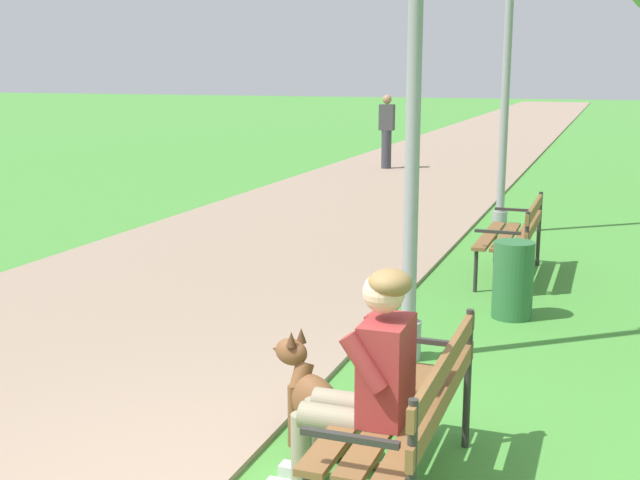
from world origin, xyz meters
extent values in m
cube|color=gray|center=(-2.56, 24.00, 0.02)|extent=(4.35, 60.00, 0.04)
cube|color=brown|center=(0.27, 0.69, 0.45)|extent=(0.14, 1.50, 0.04)
cube|color=brown|center=(0.45, 0.69, 0.45)|extent=(0.14, 1.50, 0.04)
cube|color=brown|center=(0.62, 0.69, 0.45)|extent=(0.14, 1.50, 0.04)
cube|color=brown|center=(0.73, 0.69, 0.59)|extent=(0.04, 1.50, 0.11)
cube|color=brown|center=(0.73, 0.69, 0.77)|extent=(0.04, 1.50, 0.11)
cylinder|color=#2D2B28|center=(0.25, 1.38, 0.23)|extent=(0.04, 0.04, 0.45)
cylinder|color=#2D2B28|center=(0.73, 1.38, 0.43)|extent=(0.04, 0.04, 0.85)
cube|color=#2D2B28|center=(0.45, 1.38, 0.63)|extent=(0.45, 0.04, 0.03)
cube|color=#2D2B28|center=(0.45, 0.00, 0.63)|extent=(0.45, 0.04, 0.03)
cube|color=brown|center=(0.23, 5.55, 0.45)|extent=(0.14, 1.50, 0.04)
cube|color=brown|center=(0.41, 5.55, 0.45)|extent=(0.14, 1.50, 0.04)
cube|color=brown|center=(0.58, 5.55, 0.45)|extent=(0.14, 1.50, 0.04)
cube|color=brown|center=(0.69, 5.55, 0.59)|extent=(0.04, 1.50, 0.11)
cube|color=brown|center=(0.69, 5.55, 0.77)|extent=(0.04, 1.50, 0.11)
cylinder|color=#2D2B28|center=(0.21, 6.24, 0.23)|extent=(0.04, 0.04, 0.45)
cylinder|color=#2D2B28|center=(0.69, 6.24, 0.43)|extent=(0.04, 0.04, 0.85)
cube|color=#2D2B28|center=(0.41, 6.24, 0.63)|extent=(0.45, 0.04, 0.03)
cylinder|color=#2D2B28|center=(0.21, 4.86, 0.23)|extent=(0.04, 0.04, 0.45)
cylinder|color=#2D2B28|center=(0.69, 4.86, 0.43)|extent=(0.04, 0.04, 0.85)
cube|color=#2D2B28|center=(0.41, 4.86, 0.63)|extent=(0.45, 0.04, 0.03)
cylinder|color=gray|center=(0.24, 0.70, 0.47)|extent=(0.42, 0.14, 0.14)
cylinder|color=gray|center=(0.03, 0.70, 0.24)|extent=(0.11, 0.11, 0.47)
cube|color=silver|center=(-0.05, 0.70, 0.04)|extent=(0.24, 0.09, 0.07)
cylinder|color=gray|center=(0.24, 0.50, 0.47)|extent=(0.42, 0.14, 0.14)
cylinder|color=gray|center=(0.03, 0.50, 0.24)|extent=(0.11, 0.11, 0.47)
cube|color=maroon|center=(0.45, 0.60, 0.73)|extent=(0.22, 0.36, 0.52)
cylinder|color=maroon|center=(0.39, 0.80, 0.83)|extent=(0.25, 0.09, 0.30)
cylinder|color=maroon|center=(0.39, 0.40, 0.83)|extent=(0.25, 0.09, 0.30)
sphere|color=beige|center=(0.43, 0.60, 1.13)|extent=(0.21, 0.21, 0.21)
ellipsoid|color=olive|center=(0.46, 0.60, 1.18)|extent=(0.22, 0.23, 0.14)
ellipsoid|color=brown|center=(0.04, 1.01, 0.16)|extent=(0.43, 0.38, 0.32)
ellipsoid|color=brown|center=(-0.10, 1.06, 0.29)|extent=(0.54, 0.37, 0.48)
ellipsoid|color=#4C2D19|center=(-0.05, 1.04, 0.32)|extent=(0.40, 0.29, 0.27)
cylinder|color=brown|center=(-0.20, 1.16, 0.19)|extent=(0.06, 0.06, 0.38)
cylinder|color=brown|center=(-0.24, 1.04, 0.19)|extent=(0.06, 0.06, 0.38)
cylinder|color=brown|center=(-0.20, 1.09, 0.43)|extent=(0.16, 0.19, 0.19)
ellipsoid|color=brown|center=(-0.28, 1.12, 0.56)|extent=(0.25, 0.20, 0.16)
cone|color=#4C2D19|center=(-0.37, 1.15, 0.55)|extent=(0.12, 0.12, 0.09)
cone|color=#4C2D19|center=(-0.23, 1.15, 0.66)|extent=(0.06, 0.06, 0.09)
cone|color=#4C2D19|center=(-0.25, 1.06, 0.66)|extent=(0.06, 0.06, 0.09)
cylinder|color=brown|center=(0.23, 0.95, 0.03)|extent=(0.28, 0.13, 0.04)
cylinder|color=gray|center=(0.04, 2.74, 0.15)|extent=(0.20, 0.20, 0.30)
cylinder|color=gray|center=(0.04, 2.74, 1.78)|extent=(0.11, 0.11, 3.55)
cylinder|color=gray|center=(0.01, 8.01, 0.15)|extent=(0.20, 0.20, 0.30)
cylinder|color=gray|center=(0.01, 8.01, 1.99)|extent=(0.11, 0.11, 3.97)
cylinder|color=#2D6638|center=(0.66, 4.11, 0.35)|extent=(0.36, 0.36, 0.70)
cylinder|color=#383842|center=(-3.34, 14.33, 0.44)|extent=(0.22, 0.22, 0.88)
cube|color=#3F3F42|center=(-3.34, 14.33, 1.16)|extent=(0.32, 0.20, 0.56)
sphere|color=#A37556|center=(-3.34, 14.33, 1.55)|extent=(0.20, 0.20, 0.20)
camera|label=1|loc=(1.45, -3.15, 2.21)|focal=45.86mm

